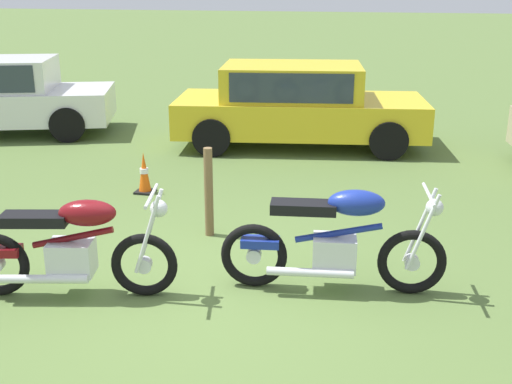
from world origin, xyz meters
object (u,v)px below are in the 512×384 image
at_px(motorcycle_maroon, 71,248).
at_px(traffic_cone, 144,174).
at_px(car_yellow, 297,101).
at_px(motorcycle_blue, 335,241).
at_px(fence_post_wooden, 209,192).

xyz_separation_m(motorcycle_maroon, traffic_cone, (-0.56, 3.00, -0.21)).
bearing_deg(car_yellow, motorcycle_blue, -85.37).
bearing_deg(traffic_cone, motorcycle_blue, -38.87).
height_order(motorcycle_blue, car_yellow, car_yellow).
height_order(motorcycle_blue, traffic_cone, motorcycle_blue).
xyz_separation_m(motorcycle_maroon, motorcycle_blue, (2.33, 0.67, 0.02)).
distance_m(car_yellow, traffic_cone, 3.57).
relative_size(motorcycle_maroon, fence_post_wooden, 1.88).
xyz_separation_m(motorcycle_blue, car_yellow, (-1.33, 5.49, 0.30)).
height_order(motorcycle_maroon, traffic_cone, motorcycle_maroon).
bearing_deg(car_yellow, fence_post_wooden, -101.94).
relative_size(fence_post_wooden, traffic_cone, 1.80).
bearing_deg(car_yellow, traffic_cone, -125.38).
distance_m(motorcycle_blue, car_yellow, 5.66).
relative_size(motorcycle_blue, traffic_cone, 3.65).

